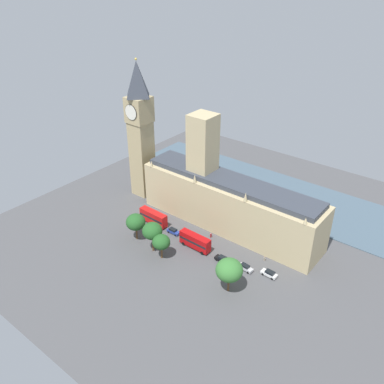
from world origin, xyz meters
name	(u,v)px	position (x,y,z in m)	size (l,w,h in m)	color
ground_plane	(225,228)	(0.00, 0.00, 0.00)	(132.37, 132.37, 0.00)	#4C4C4F
river_thames	(272,191)	(-31.41, 0.00, 0.12)	(30.75, 119.13, 0.25)	#475B6B
parliament_building	(226,199)	(-1.99, -1.45, 9.76)	(13.90, 62.37, 36.09)	tan
clock_tower	(140,128)	(-0.68, -37.74, 25.67)	(7.72, 7.72, 49.68)	tan
double_decker_bus_leading	(153,217)	(12.72, -20.25, 2.63)	(2.83, 10.55, 4.75)	red
car_blue_under_trees	(173,231)	(12.87, -11.45, 0.89)	(1.81, 4.52, 1.74)	navy
double_decker_bus_kerbside	(195,241)	(14.58, -1.18, 2.63)	(2.78, 10.54, 4.75)	#B20C0F
car_black_opposite_hall	(223,259)	(14.66, 9.12, 0.89)	(1.93, 4.74, 1.74)	black
car_silver_by_river_gate	(245,267)	(13.67, 16.35, 0.89)	(2.10, 4.61, 1.74)	#B7B7BC
car_white_corner	(269,274)	(11.75, 22.94, 0.89)	(2.07, 4.70, 1.74)	silver
pedestrian_midblock	(264,259)	(6.64, 18.48, 0.72)	(0.49, 0.59, 1.61)	gray
pedestrian_trailing	(211,235)	(7.08, -0.70, 0.76)	(0.68, 0.59, 1.70)	maroon
plane_tree_far_end	(136,222)	(22.32, -18.51, 6.34)	(6.08, 6.08, 8.95)	brown
plane_tree_near_tower	(161,242)	(24.44, -5.96, 5.75)	(5.26, 5.26, 8.02)	brown
plane_tree_slot_10	(229,270)	(23.68, 17.22, 6.99)	(7.20, 7.20, 10.07)	brown
plane_tree_slot_11	(152,231)	(23.50, -10.29, 7.23)	(6.06, 6.06, 9.84)	brown
street_lamp_slot_12	(155,240)	(23.38, -9.65, 4.31)	(0.56, 0.56, 6.14)	black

